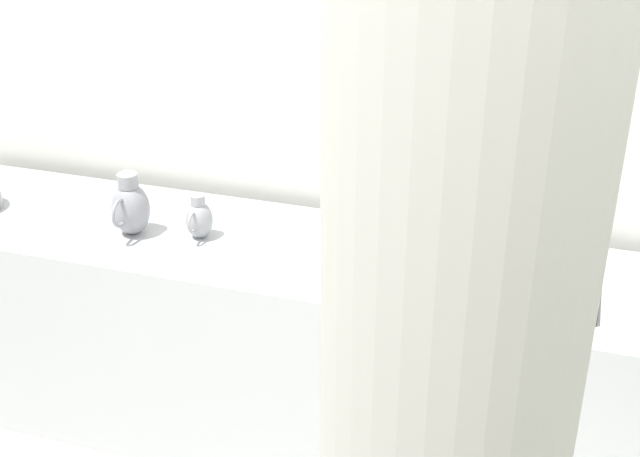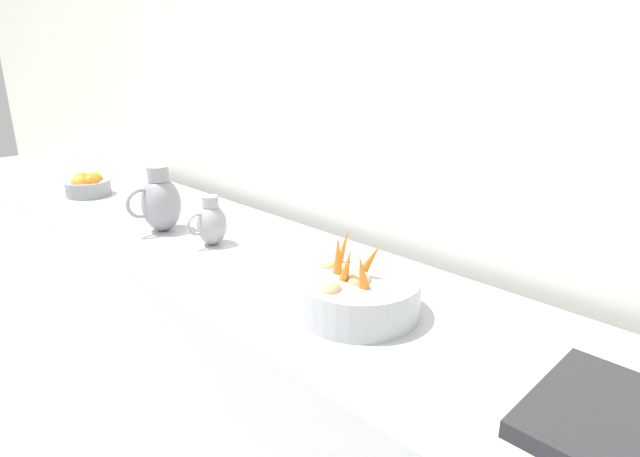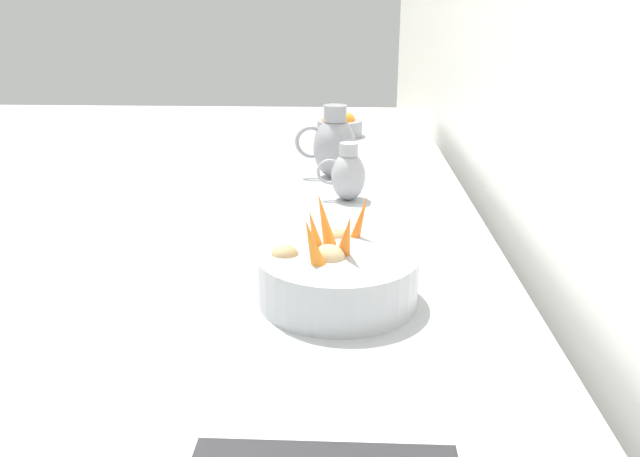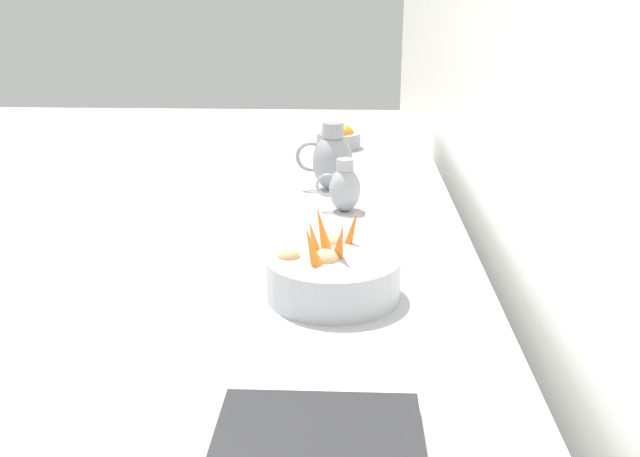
% 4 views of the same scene
% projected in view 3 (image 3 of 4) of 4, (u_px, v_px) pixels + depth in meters
% --- Properties ---
extents(prep_counter, '(0.71, 3.39, 0.91)m').
position_uv_depth(prep_counter, '(354.00, 393.00, 1.77)').
color(prep_counter, '#ADAFB5').
rests_on(prep_counter, ground_plane).
extents(vegetable_colander, '(0.33, 0.33, 0.22)m').
position_uv_depth(vegetable_colander, '(337.00, 275.00, 1.28)').
color(vegetable_colander, '#ADAFB5').
rests_on(vegetable_colander, prep_counter).
extents(orange_bowl, '(0.21, 0.21, 0.11)m').
position_uv_depth(orange_bowl, '(339.00, 126.00, 2.89)').
color(orange_bowl, gray).
rests_on(orange_bowl, prep_counter).
extents(metal_pitcher_tall, '(0.21, 0.15, 0.25)m').
position_uv_depth(metal_pitcher_tall, '(334.00, 145.00, 2.18)').
color(metal_pitcher_tall, gray).
rests_on(metal_pitcher_tall, prep_counter).
extents(metal_pitcher_short, '(0.15, 0.11, 0.18)m').
position_uv_depth(metal_pitcher_short, '(348.00, 174.00, 1.94)').
color(metal_pitcher_short, '#939399').
rests_on(metal_pitcher_short, prep_counter).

